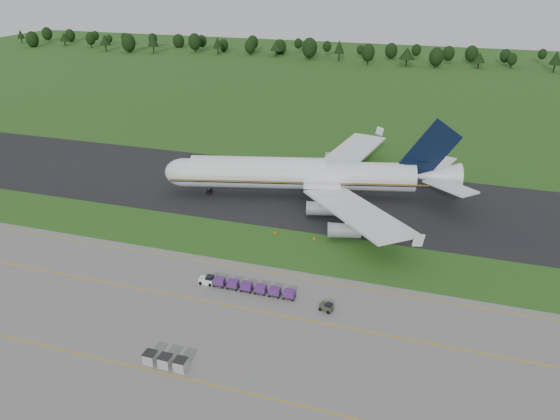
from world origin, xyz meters
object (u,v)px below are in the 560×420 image
(utility_cart, at_px, (326,308))
(uld_row, at_px, (165,361))
(aircraft, at_px, (304,174))
(edge_markers, at_px, (295,236))
(baggage_train, at_px, (245,286))

(utility_cart, relative_size, uld_row, 0.37)
(aircraft, height_order, edge_markers, aircraft)
(aircraft, xyz_separation_m, edge_markers, (4.04, -21.36, -5.45))
(baggage_train, xyz_separation_m, utility_cart, (14.83, -1.59, -0.26))
(aircraft, distance_m, edge_markers, 22.41)
(aircraft, xyz_separation_m, baggage_train, (1.47, -43.33, -4.83))
(baggage_train, bearing_deg, aircraft, 91.95)
(aircraft, relative_size, utility_cart, 29.64)
(baggage_train, height_order, edge_markers, baggage_train)
(uld_row, height_order, edge_markers, uld_row)
(aircraft, distance_m, uld_row, 65.17)
(utility_cart, distance_m, uld_row, 27.31)
(utility_cart, relative_size, edge_markers, 0.27)
(uld_row, distance_m, edge_markers, 44.05)
(utility_cart, xyz_separation_m, uld_row, (-18.55, -20.03, 0.30))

